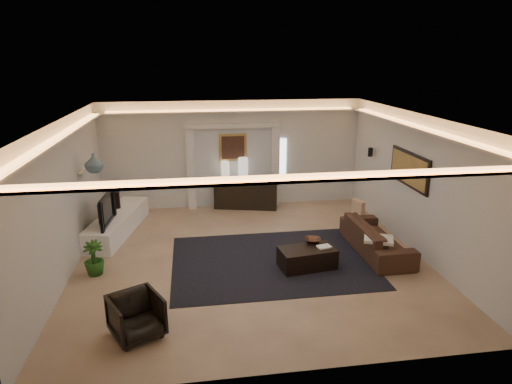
{
  "coord_description": "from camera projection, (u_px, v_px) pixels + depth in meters",
  "views": [
    {
      "loc": [
        -1.14,
        -8.29,
        4.01
      ],
      "look_at": [
        0.2,
        0.6,
        1.25
      ],
      "focal_mm": 31.09,
      "sensor_mm": 36.0,
      "label": 1
    }
  ],
  "objects": [
    {
      "name": "wall_sconce",
      "position": [
        370.0,
        152.0,
        11.24
      ],
      "size": [
        0.12,
        0.12,
        0.22
      ],
      "primitive_type": "cylinder",
      "color": "black",
      "rests_on": "wall_right"
    },
    {
      "name": "floor",
      "position": [
        251.0,
        258.0,
        9.17
      ],
      "size": [
        7.0,
        7.0,
        0.0
      ],
      "primitive_type": "plane",
      "color": "tan",
      "rests_on": "ground"
    },
    {
      "name": "throw_blanket",
      "position": [
        379.0,
        239.0,
        8.75
      ],
      "size": [
        0.69,
        0.64,
        0.06
      ],
      "primitive_type": "cube",
      "rotation": [
        0.0,
        0.0,
        -0.4
      ],
      "color": "beige",
      "rests_on": "sofa"
    },
    {
      "name": "pilaster_right",
      "position": [
        275.0,
        166.0,
        12.23
      ],
      "size": [
        0.22,
        0.2,
        2.2
      ],
      "primitive_type": "cube",
      "color": "silver",
      "rests_on": "ground"
    },
    {
      "name": "lamp_left",
      "position": [
        225.0,
        170.0,
        11.89
      ],
      "size": [
        0.27,
        0.27,
        0.49
      ],
      "primitive_type": "cylinder",
      "rotation": [
        0.0,
        0.0,
        -0.28
      ],
      "color": "beige",
      "rests_on": "console"
    },
    {
      "name": "wall_back",
      "position": [
        233.0,
        154.0,
        12.06
      ],
      "size": [
        7.0,
        0.0,
        7.0
      ],
      "primitive_type": "plane",
      "rotation": [
        1.57,
        0.0,
        0.0
      ],
      "color": "silver",
      "rests_on": "ground"
    },
    {
      "name": "ceiling",
      "position": [
        250.0,
        118.0,
        8.32
      ],
      "size": [
        7.0,
        7.0,
        0.0
      ],
      "primitive_type": "plane",
      "rotation": [
        3.14,
        0.0,
        0.0
      ],
      "color": "white",
      "rests_on": "ground"
    },
    {
      "name": "pilaster_left",
      "position": [
        191.0,
        169.0,
        11.9
      ],
      "size": [
        0.22,
        0.2,
        2.2
      ],
      "primitive_type": "cube",
      "color": "silver",
      "rests_on": "ground"
    },
    {
      "name": "daylight_slit",
      "position": [
        282.0,
        157.0,
        12.26
      ],
      "size": [
        0.25,
        0.03,
        1.0
      ],
      "primitive_type": "cube",
      "color": "white",
      "rests_on": "wall_back"
    },
    {
      "name": "lamp_right",
      "position": [
        243.0,
        169.0,
        11.96
      ],
      "size": [
        0.33,
        0.33,
        0.58
      ],
      "primitive_type": "cylinder",
      "rotation": [
        0.0,
        0.0,
        0.32
      ],
      "color": "silver",
      "rests_on": "console"
    },
    {
      "name": "magazine",
      "position": [
        324.0,
        247.0,
        8.71
      ],
      "size": [
        0.29,
        0.24,
        0.03
      ],
      "primitive_type": "cube",
      "rotation": [
        0.0,
        0.0,
        0.21
      ],
      "color": "white",
      "rests_on": "coffee_table"
    },
    {
      "name": "tv",
      "position": [
        102.0,
        210.0,
        9.68
      ],
      "size": [
        1.19,
        0.25,
        0.68
      ],
      "primitive_type": "imported",
      "rotation": [
        0.0,
        0.0,
        1.49
      ],
      "color": "black",
      "rests_on": "media_ledge"
    },
    {
      "name": "media_ledge",
      "position": [
        118.0,
        224.0,
        10.45
      ],
      "size": [
        1.22,
        2.75,
        0.5
      ],
      "primitive_type": "cube",
      "rotation": [
        0.0,
        0.0,
        -0.21
      ],
      "color": "white",
      "rests_on": "ground"
    },
    {
      "name": "wall_right",
      "position": [
        416.0,
        184.0,
        9.24
      ],
      "size": [
        0.0,
        7.0,
        7.0
      ],
      "primitive_type": "plane",
      "rotation": [
        1.57,
        0.0,
        -1.57
      ],
      "color": "silver",
      "rests_on": "ground"
    },
    {
      "name": "wall_left",
      "position": [
        65.0,
        200.0,
        8.25
      ],
      "size": [
        0.0,
        7.0,
        7.0
      ],
      "primitive_type": "plane",
      "rotation": [
        1.57,
        0.0,
        1.57
      ],
      "color": "silver",
      "rests_on": "ground"
    },
    {
      "name": "wall_front",
      "position": [
        289.0,
        274.0,
        5.44
      ],
      "size": [
        7.0,
        0.0,
        7.0
      ],
      "primitive_type": "plane",
      "rotation": [
        -1.57,
        0.0,
        0.0
      ],
      "color": "silver",
      "rests_on": "ground"
    },
    {
      "name": "coffee_table",
      "position": [
        307.0,
        258.0,
        8.73
      ],
      "size": [
        1.15,
        0.74,
        0.4
      ],
      "primitive_type": "cube",
      "rotation": [
        0.0,
        0.0,
        0.14
      ],
      "color": "#2D1F1D",
      "rests_on": "ground"
    },
    {
      "name": "armchair",
      "position": [
        136.0,
        316.0,
        6.55
      ],
      "size": [
        0.95,
        0.96,
        0.65
      ],
      "primitive_type": "imported",
      "rotation": [
        0.0,
        0.0,
        0.48
      ],
      "color": "black",
      "rests_on": "ground"
    },
    {
      "name": "art_panel_gold",
      "position": [
        408.0,
        169.0,
        9.45
      ],
      "size": [
        0.02,
        1.5,
        0.62
      ],
      "primitive_type": "cube",
      "color": "tan",
      "rests_on": "wall_right"
    },
    {
      "name": "cove_soffit",
      "position": [
        250.0,
        133.0,
        8.4
      ],
      "size": [
        7.0,
        7.0,
        0.04
      ],
      "primitive_type": "cube",
      "color": "silver",
      "rests_on": "ceiling"
    },
    {
      "name": "plant",
      "position": [
        94.0,
        258.0,
        8.42
      ],
      "size": [
        0.43,
        0.43,
        0.67
      ],
      "primitive_type": "imported",
      "rotation": [
        0.0,
        0.0,
        0.16
      ],
      "color": "#215117",
      "rests_on": "ground"
    },
    {
      "name": "throw_pillow",
      "position": [
        358.0,
        208.0,
        10.56
      ],
      "size": [
        0.22,
        0.39,
        0.37
      ],
      "primitive_type": "cube",
      "rotation": [
        0.0,
        0.0,
        0.32
      ],
      "color": "tan",
      "rests_on": "sofa"
    },
    {
      "name": "wall_niche",
      "position": [
        83.0,
        171.0,
        9.52
      ],
      "size": [
        0.1,
        0.55,
        0.04
      ],
      "primitive_type": "cube",
      "color": "silver",
      "rests_on": "wall_left"
    },
    {
      "name": "console",
      "position": [
        246.0,
        193.0,
        12.17
      ],
      "size": [
        1.77,
        0.91,
        0.85
      ],
      "primitive_type": "cube",
      "rotation": [
        0.0,
        0.0,
        -0.23
      ],
      "color": "black",
      "rests_on": "ground"
    },
    {
      "name": "art_panel_frame",
      "position": [
        409.0,
        169.0,
        9.45
      ],
      "size": [
        0.04,
        1.64,
        0.74
      ],
      "primitive_type": "cube",
      "color": "black",
      "rests_on": "wall_right"
    },
    {
      "name": "painting_canvas",
      "position": [
        233.0,
        148.0,
        11.95
      ],
      "size": [
        0.62,
        0.02,
        0.62
      ],
      "primitive_type": "cube",
      "color": "#4C2D1E",
      "rests_on": "wall_back"
    },
    {
      "name": "alcove_header",
      "position": [
        233.0,
        126.0,
        11.73
      ],
      "size": [
        2.52,
        0.2,
        0.12
      ],
      "primitive_type": "cube",
      "color": "silver",
      "rests_on": "wall_back"
    },
    {
      "name": "bowl",
      "position": [
        313.0,
        240.0,
        8.96
      ],
      "size": [
        0.39,
        0.39,
        0.08
      ],
      "primitive_type": "imported",
      "rotation": [
        0.0,
        0.0,
        -0.24
      ],
      "color": "#47291C",
      "rests_on": "coffee_table"
    },
    {
      "name": "sofa",
      "position": [
        376.0,
        238.0,
        9.4
      ],
      "size": [
        2.18,
        0.88,
        0.63
      ],
      "primitive_type": "imported",
      "rotation": [
        0.0,
        0.0,
        1.59
      ],
      "color": "black",
      "rests_on": "ground"
    },
    {
      "name": "figurine",
      "position": [
        117.0,
        202.0,
        10.72
      ],
      "size": [
        0.2,
        0.2,
        0.41
      ],
      "primitive_type": "cylinder",
      "rotation": [
        0.0,
        0.0,
        0.35
      ],
      "color": "black",
      "rests_on": "media_ledge"
    },
    {
      "name": "ginger_jar",
      "position": [
        94.0,
        163.0,
        9.26
      ],
      "size": [
        0.47,
        0.47,
        0.4
      ],
      "primitive_type": "imported",
      "rotation": [
        0.0,
        0.0,
        -0.25
      ],
      "color": "#475978",
      "rests_on": "wall_niche"
    },
    {
      "name": "area_rug",
      "position": [
        271.0,
        261.0,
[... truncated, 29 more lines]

